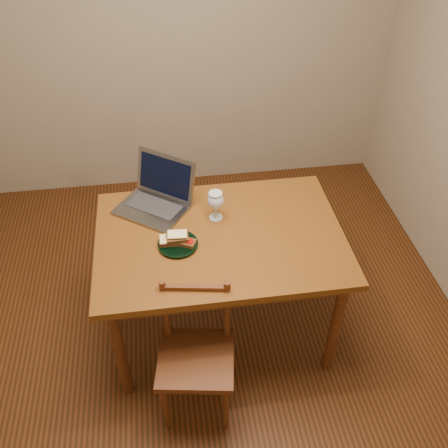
{
  "coord_description": "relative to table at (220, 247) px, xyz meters",
  "views": [
    {
      "loc": [
        -0.15,
        -1.9,
        2.5
      ],
      "look_at": [
        0.13,
        0.04,
        0.8
      ],
      "focal_mm": 40.0,
      "sensor_mm": 36.0,
      "label": 1
    }
  ],
  "objects": [
    {
      "name": "floor",
      "position": [
        -0.11,
        -0.02,
        -0.66
      ],
      "size": [
        3.2,
        3.2,
        0.02
      ],
      "primitive_type": "cube",
      "color": "black",
      "rests_on": "ground"
    },
    {
      "name": "sandwich_tomato",
      "position": [
        -0.18,
        -0.06,
        0.12
      ],
      "size": [
        0.12,
        0.1,
        0.03
      ],
      "primitive_type": null,
      "rotation": [
        0.0,
        0.0,
        -0.45
      ],
      "color": "#381E0C",
      "rests_on": "plate"
    },
    {
      "name": "milk_glass",
      "position": [
        -0.0,
        0.14,
        0.17
      ],
      "size": [
        0.09,
        0.09,
        0.17
      ],
      "primitive_type": null,
      "color": "white",
      "rests_on": "table"
    },
    {
      "name": "table",
      "position": [
        0.0,
        0.0,
        0.0
      ],
      "size": [
        1.3,
        0.9,
        0.74
      ],
      "color": "#562B0E",
      "rests_on": "floor"
    },
    {
      "name": "sandwich_cheese",
      "position": [
        -0.26,
        -0.04,
        0.12
      ],
      "size": [
        0.12,
        0.07,
        0.04
      ],
      "primitive_type": null,
      "rotation": [
        0.0,
        0.0,
        -0.05
      ],
      "color": "#381E0C",
      "rests_on": "plate"
    },
    {
      "name": "sandwich_top",
      "position": [
        -0.22,
        -0.04,
        0.14
      ],
      "size": [
        0.11,
        0.07,
        0.03
      ],
      "primitive_type": null,
      "rotation": [
        0.0,
        0.0,
        0.0
      ],
      "color": "#381E0C",
      "rests_on": "plate"
    },
    {
      "name": "back_wall",
      "position": [
        -0.11,
        1.59,
        0.65
      ],
      "size": [
        3.2,
        0.02,
        2.6
      ],
      "primitive_type": "cube",
      "color": "gray",
      "rests_on": "floor"
    },
    {
      "name": "plate",
      "position": [
        -0.22,
        -0.05,
        0.09
      ],
      "size": [
        0.21,
        0.21,
        0.02
      ],
      "primitive_type": "cylinder",
      "color": "black",
      "rests_on": "table"
    },
    {
      "name": "laptop",
      "position": [
        -0.31,
        0.31,
        0.16
      ],
      "size": [
        0.49,
        0.48,
        0.26
      ],
      "rotation": [
        0.0,
        0.0,
        -0.63
      ],
      "color": "slate",
      "rests_on": "table"
    },
    {
      "name": "chair",
      "position": [
        -0.19,
        -0.48,
        -0.22
      ],
      "size": [
        0.43,
        0.41,
        0.4
      ],
      "rotation": [
        0.0,
        0.0,
        -0.16
      ],
      "color": "#43230E",
      "rests_on": "floor"
    }
  ]
}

